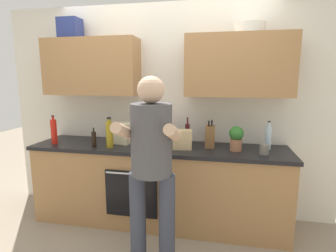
% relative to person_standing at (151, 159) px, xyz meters
% --- Properties ---
extents(ground_plane, '(12.00, 12.00, 0.00)m').
position_rel_person_standing_xyz_m(ground_plane, '(-0.12, 0.75, -0.98)').
color(ground_plane, gray).
extents(back_wall_unit, '(4.00, 0.38, 2.50)m').
position_rel_person_standing_xyz_m(back_wall_unit, '(-0.13, 1.02, 0.51)').
color(back_wall_unit, silver).
rests_on(back_wall_unit, ground).
extents(counter, '(2.84, 0.67, 0.90)m').
position_rel_person_standing_xyz_m(counter, '(-0.13, 0.75, -0.53)').
color(counter, '#A37547').
rests_on(counter, ground).
extents(person_standing, '(0.49, 0.45, 1.66)m').
position_rel_person_standing_xyz_m(person_standing, '(0.00, 0.00, 0.00)').
color(person_standing, '#383D4C').
rests_on(person_standing, ground).
extents(bottle_soy, '(0.05, 0.05, 0.21)m').
position_rel_person_standing_xyz_m(bottle_soy, '(-0.81, 0.58, 0.00)').
color(bottle_soy, black).
rests_on(bottle_soy, counter).
extents(bottle_water, '(0.06, 0.06, 0.30)m').
position_rel_person_standing_xyz_m(bottle_water, '(1.05, 0.86, 0.04)').
color(bottle_water, silver).
rests_on(bottle_water, counter).
extents(bottle_syrup, '(0.06, 0.06, 0.34)m').
position_rel_person_standing_xyz_m(bottle_syrup, '(-0.03, 0.60, 0.06)').
color(bottle_syrup, '#8C4C14').
rests_on(bottle_syrup, counter).
extents(bottle_hotsauce, '(0.07, 0.07, 0.33)m').
position_rel_person_standing_xyz_m(bottle_hotsauce, '(-1.33, 0.63, 0.06)').
color(bottle_hotsauce, red).
rests_on(bottle_hotsauce, counter).
extents(bottle_wine, '(0.05, 0.05, 0.31)m').
position_rel_person_standing_xyz_m(bottle_wine, '(0.18, 0.91, 0.04)').
color(bottle_wine, '#471419').
rests_on(bottle_wine, counter).
extents(bottle_oil, '(0.08, 0.08, 0.33)m').
position_rel_person_standing_xyz_m(bottle_oil, '(-0.63, 0.60, 0.06)').
color(bottle_oil, olive).
rests_on(bottle_oil, counter).
extents(cup_stoneware, '(0.09, 0.09, 0.10)m').
position_rel_person_standing_xyz_m(cup_stoneware, '(0.98, 0.64, -0.03)').
color(cup_stoneware, slate).
rests_on(cup_stoneware, counter).
extents(knife_block, '(0.10, 0.14, 0.30)m').
position_rel_person_standing_xyz_m(knife_block, '(0.44, 0.82, 0.04)').
color(knife_block, brown).
rests_on(knife_block, counter).
extents(potted_herb, '(0.15, 0.15, 0.26)m').
position_rel_person_standing_xyz_m(potted_herb, '(0.71, 0.73, 0.06)').
color(potted_herb, '#9E6647').
rests_on(potted_herb, counter).
extents(grocery_bag_bread, '(0.22, 0.17, 0.20)m').
position_rel_person_standing_xyz_m(grocery_bag_bread, '(0.15, 0.69, 0.02)').
color(grocery_bag_bread, tan).
rests_on(grocery_bag_bread, counter).
extents(grocery_bag_rice, '(0.22, 0.22, 0.24)m').
position_rel_person_standing_xyz_m(grocery_bag_rice, '(-0.55, 0.81, 0.03)').
color(grocery_bag_rice, beige).
rests_on(grocery_bag_rice, counter).
extents(grocery_bag_crisps, '(0.19, 0.16, 0.17)m').
position_rel_person_standing_xyz_m(grocery_bag_crisps, '(-0.14, 0.86, -0.00)').
color(grocery_bag_crisps, red).
rests_on(grocery_bag_crisps, counter).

